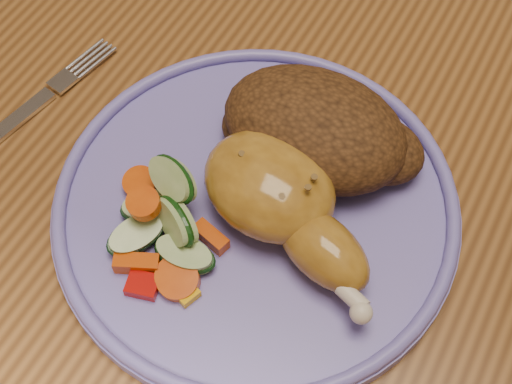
# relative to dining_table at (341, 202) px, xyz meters

# --- Properties ---
(dining_table) EXTENTS (0.90, 1.40, 0.75)m
(dining_table) POSITION_rel_dining_table_xyz_m (0.00, 0.00, 0.00)
(dining_table) COLOR brown
(dining_table) RESTS_ON ground
(plate) EXTENTS (0.29, 0.29, 0.01)m
(plate) POSITION_rel_dining_table_xyz_m (-0.04, -0.09, 0.09)
(plate) COLOR #6C62B9
(plate) RESTS_ON dining_table
(plate_rim) EXTENTS (0.29, 0.29, 0.01)m
(plate_rim) POSITION_rel_dining_table_xyz_m (-0.04, -0.09, 0.10)
(plate_rim) COLOR #6C62B9
(plate_rim) RESTS_ON plate
(chicken_leg) EXTENTS (0.16, 0.11, 0.05)m
(chicken_leg) POSITION_rel_dining_table_xyz_m (-0.02, -0.09, 0.12)
(chicken_leg) COLOR #AC7724
(chicken_leg) RESTS_ON plate
(rice_pilaf) EXTENTS (0.15, 0.10, 0.06)m
(rice_pilaf) POSITION_rel_dining_table_xyz_m (-0.02, -0.02, 0.12)
(rice_pilaf) COLOR #4D2C13
(rice_pilaf) RESTS_ON plate
(vegetable_pile) EXTENTS (0.09, 0.10, 0.05)m
(vegetable_pile) POSITION_rel_dining_table_xyz_m (-0.08, -0.14, 0.11)
(vegetable_pile) COLOR #A50A05
(vegetable_pile) RESTS_ON plate
(fork) EXTENTS (0.04, 0.16, 0.00)m
(fork) POSITION_rel_dining_table_xyz_m (-0.24, -0.10, 0.09)
(fork) COLOR silver
(fork) RESTS_ON dining_table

